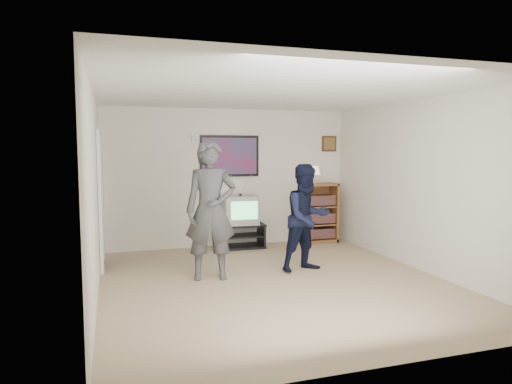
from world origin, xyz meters
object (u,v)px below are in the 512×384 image
crt_television (240,210)px  person_short (307,218)px  person_tall (211,210)px  bookshelf (318,213)px  media_stand (240,236)px

crt_television → person_short: person_short is taller
crt_television → person_tall: bearing=-112.2°
bookshelf → crt_television: bearing=-178.2°
media_stand → person_tall: bearing=-115.5°
person_short → media_stand: bearing=94.1°
crt_television → person_short: size_ratio=0.39×
crt_television → bookshelf: bearing=6.9°
person_short → bookshelf: bearing=48.0°
person_tall → person_short: 1.43m
media_stand → person_short: 1.95m
bookshelf → person_short: (-1.05, -1.84, 0.22)m
bookshelf → person_tall: 3.10m
person_tall → person_short: bearing=8.6°
media_stand → person_tall: 2.12m
crt_television → person_short: 1.86m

